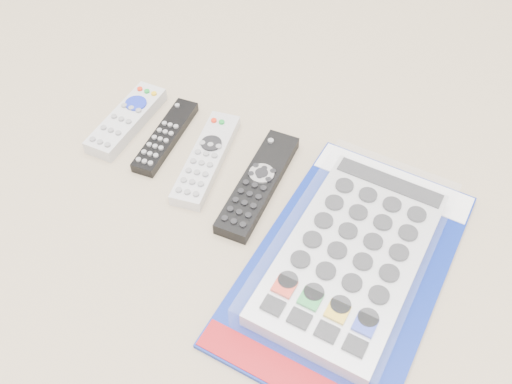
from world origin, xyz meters
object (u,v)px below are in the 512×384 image
at_px(remote_small_grey, 127,120).
at_px(jumbo_remote_packaged, 352,255).
at_px(remote_slim_black, 166,136).
at_px(remote_large_black, 258,184).
at_px(remote_silver_dvd, 206,159).

distance_m(remote_small_grey, jumbo_remote_packaged, 0.42).
distance_m(remote_slim_black, remote_large_black, 0.17).
xyz_separation_m(remote_slim_black, remote_silver_dvd, (0.08, -0.01, 0.00)).
height_order(remote_slim_black, remote_silver_dvd, remote_silver_dvd).
height_order(remote_small_grey, remote_silver_dvd, remote_small_grey).
bearing_deg(remote_small_grey, jumbo_remote_packaged, -13.04).
relative_size(remote_large_black, jumbo_remote_packaged, 0.53).
bearing_deg(remote_large_black, jumbo_remote_packaged, -23.95).
bearing_deg(jumbo_remote_packaged, remote_slim_black, 167.92).
bearing_deg(remote_silver_dvd, remote_large_black, -15.99).
relative_size(remote_small_grey, remote_silver_dvd, 0.86).
bearing_deg(remote_silver_dvd, jumbo_remote_packaged, -25.78).
xyz_separation_m(remote_small_grey, jumbo_remote_packaged, (0.41, -0.08, 0.01)).
distance_m(remote_slim_black, jumbo_remote_packaged, 0.35).
distance_m(remote_small_grey, remote_large_black, 0.25).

